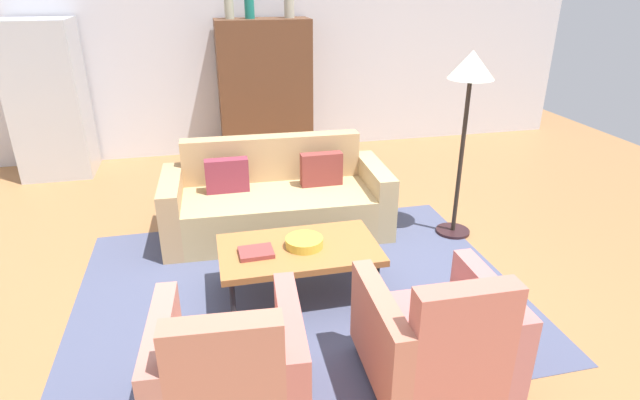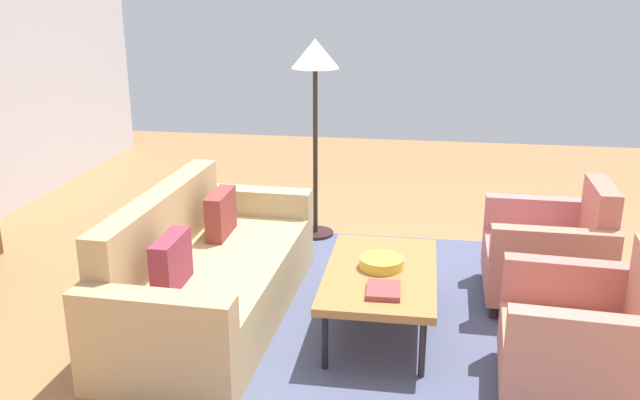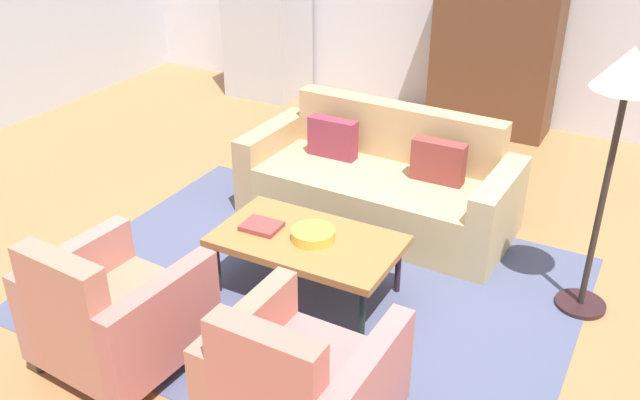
{
  "view_description": "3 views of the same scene",
  "coord_description": "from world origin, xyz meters",
  "px_view_note": "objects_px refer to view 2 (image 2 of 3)",
  "views": [
    {
      "loc": [
        -0.82,
        -3.43,
        2.29
      ],
      "look_at": [
        0.02,
        0.18,
        0.67
      ],
      "focal_mm": 28.87,
      "sensor_mm": 36.0,
      "label": 1
    },
    {
      "loc": [
        -4.21,
        -0.31,
        2.18
      ],
      "look_at": [
        0.04,
        0.36,
        0.79
      ],
      "focal_mm": 38.34,
      "sensor_mm": 36.0,
      "label": 2
    },
    {
      "loc": [
        1.7,
        -3.43,
        2.72
      ],
      "look_at": [
        -0.27,
        0.23,
        0.53
      ],
      "focal_mm": 38.91,
      "sensor_mm": 36.0,
      "label": 3
    }
  ],
  "objects_px": {
    "armchair_right": "(554,256)",
    "floor_lamp": "(315,72)",
    "fruit_bowl": "(381,263)",
    "book_stack": "(383,290)",
    "coffee_table": "(381,276)",
    "armchair_left": "(592,342)",
    "couch": "(203,277)"
  },
  "relations": [
    {
      "from": "armchair_right",
      "to": "floor_lamp",
      "type": "relative_size",
      "value": 0.51
    },
    {
      "from": "fruit_bowl",
      "to": "book_stack",
      "type": "relative_size",
      "value": 1.11
    },
    {
      "from": "book_stack",
      "to": "fruit_bowl",
      "type": "bearing_deg",
      "value": 5.94
    },
    {
      "from": "coffee_table",
      "to": "armchair_left",
      "type": "distance_m",
      "value": 1.31
    },
    {
      "from": "armchair_left",
      "to": "armchair_right",
      "type": "relative_size",
      "value": 1.0
    },
    {
      "from": "fruit_bowl",
      "to": "book_stack",
      "type": "bearing_deg",
      "value": -174.06
    },
    {
      "from": "armchair_right",
      "to": "book_stack",
      "type": "relative_size",
      "value": 3.44
    },
    {
      "from": "coffee_table",
      "to": "armchair_right",
      "type": "relative_size",
      "value": 1.36
    },
    {
      "from": "armchair_left",
      "to": "fruit_bowl",
      "type": "bearing_deg",
      "value": 65.2
    },
    {
      "from": "book_stack",
      "to": "armchair_left",
      "type": "bearing_deg",
      "value": -103.87
    },
    {
      "from": "coffee_table",
      "to": "floor_lamp",
      "type": "height_order",
      "value": "floor_lamp"
    },
    {
      "from": "armchair_left",
      "to": "couch",
      "type": "bearing_deg",
      "value": 79.73
    },
    {
      "from": "couch",
      "to": "floor_lamp",
      "type": "height_order",
      "value": "floor_lamp"
    },
    {
      "from": "couch",
      "to": "coffee_table",
      "type": "xyz_separation_m",
      "value": [
        -0.0,
        -1.19,
        0.09
      ]
    },
    {
      "from": "fruit_bowl",
      "to": "coffee_table",
      "type": "bearing_deg",
      "value": 180.0
    },
    {
      "from": "armchair_right",
      "to": "fruit_bowl",
      "type": "bearing_deg",
      "value": 116.8
    },
    {
      "from": "armchair_left",
      "to": "fruit_bowl",
      "type": "xyz_separation_m",
      "value": [
        0.65,
        1.17,
        0.11
      ]
    },
    {
      "from": "floor_lamp",
      "to": "fruit_bowl",
      "type": "bearing_deg",
      "value": -156.71
    },
    {
      "from": "armchair_right",
      "to": "fruit_bowl",
      "type": "relative_size",
      "value": 3.1
    },
    {
      "from": "armchair_left",
      "to": "coffee_table",
      "type": "bearing_deg",
      "value": 66.8
    },
    {
      "from": "book_stack",
      "to": "couch",
      "type": "bearing_deg",
      "value": 74.94
    },
    {
      "from": "coffee_table",
      "to": "armchair_right",
      "type": "distance_m",
      "value": 1.31
    },
    {
      "from": "armchair_right",
      "to": "book_stack",
      "type": "distance_m",
      "value": 1.46
    },
    {
      "from": "couch",
      "to": "book_stack",
      "type": "distance_m",
      "value": 1.28
    },
    {
      "from": "couch",
      "to": "book_stack",
      "type": "relative_size",
      "value": 8.32
    },
    {
      "from": "couch",
      "to": "fruit_bowl",
      "type": "xyz_separation_m",
      "value": [
        0.04,
        -1.19,
        0.16
      ]
    },
    {
      "from": "couch",
      "to": "coffee_table",
      "type": "relative_size",
      "value": 1.78
    },
    {
      "from": "fruit_bowl",
      "to": "book_stack",
      "type": "distance_m",
      "value": 0.37
    },
    {
      "from": "couch",
      "to": "fruit_bowl",
      "type": "distance_m",
      "value": 1.2
    },
    {
      "from": "coffee_table",
      "to": "book_stack",
      "type": "xyz_separation_m",
      "value": [
        -0.33,
        -0.04,
        0.05
      ]
    },
    {
      "from": "armchair_left",
      "to": "floor_lamp",
      "type": "distance_m",
      "value": 3.12
    },
    {
      "from": "armchair_left",
      "to": "floor_lamp",
      "type": "relative_size",
      "value": 0.51
    }
  ]
}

